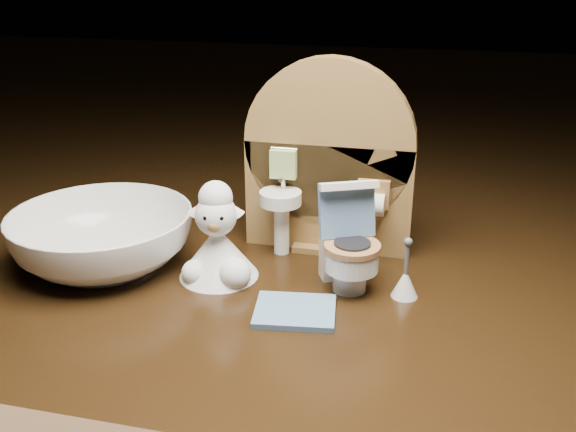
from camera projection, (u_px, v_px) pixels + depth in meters
name	position (u px, v px, depth m)	size (l,w,h in m)	color
backdrop_panel	(327.00, 169.00, 0.49)	(0.13, 0.05, 0.15)	olive
toy_toilet	(348.00, 249.00, 0.45)	(0.05, 0.05, 0.08)	white
bath_mat	(295.00, 311.00, 0.42)	(0.05, 0.04, 0.00)	#5B81AC
toilet_brush	(405.00, 281.00, 0.44)	(0.02, 0.02, 0.04)	white
plush_lamb	(218.00, 244.00, 0.46)	(0.06, 0.06, 0.07)	white
ceramic_bowl	(103.00, 239.00, 0.48)	(0.13, 0.13, 0.04)	white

